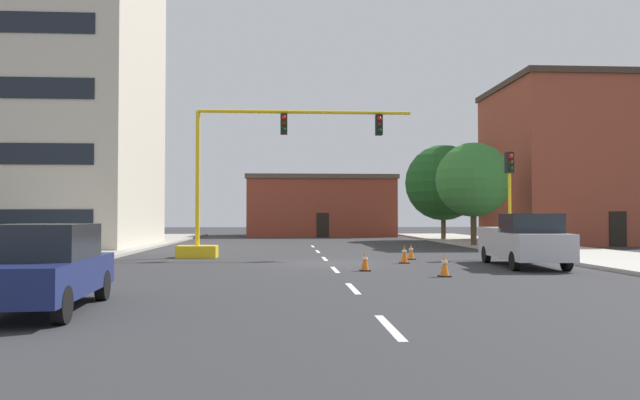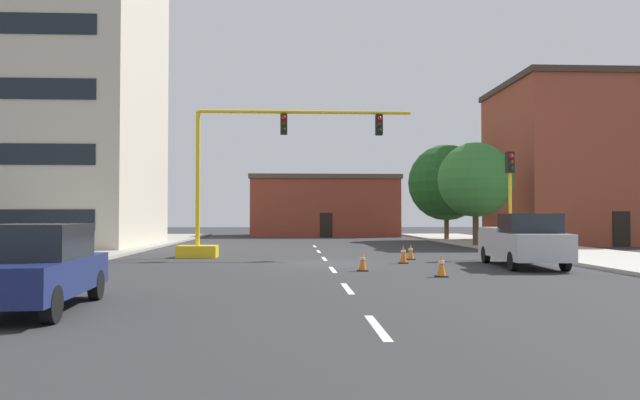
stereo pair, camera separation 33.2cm
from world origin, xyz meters
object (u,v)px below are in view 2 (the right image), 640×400
traffic_signal_gantry (230,206)px  sedan_navy_near_left (35,266)px  pickup_truck_silver (523,241)px  traffic_cone_roadside_a (441,266)px  tree_right_far (446,183)px  tree_right_mid (475,180)px  traffic_cone_roadside_d (411,252)px  traffic_cone_roadside_c (363,261)px  traffic_cone_roadside_b (403,254)px  traffic_light_pole_right (510,180)px

traffic_signal_gantry → sedan_navy_near_left: (-2.33, -15.50, -1.46)m
pickup_truck_silver → traffic_cone_roadside_a: pickup_truck_silver is taller
tree_right_far → sedan_navy_near_left: (-17.13, -33.48, -3.61)m
traffic_signal_gantry → traffic_cone_roadside_a: bearing=-50.9°
tree_right_mid → pickup_truck_silver: bearing=-100.2°
pickup_truck_silver → traffic_cone_roadside_d: 5.26m
tree_right_far → traffic_cone_roadside_c: size_ratio=10.89×
traffic_cone_roadside_a → traffic_cone_roadside_b: size_ratio=0.94×
traffic_signal_gantry → traffic_cone_roadside_b: traffic_signal_gantry is taller
pickup_truck_silver → traffic_cone_roadside_c: pickup_truck_silver is taller
traffic_cone_roadside_c → traffic_cone_roadside_d: 6.06m
traffic_cone_roadside_a → traffic_signal_gantry: bearing=129.1°
tree_right_far → traffic_cone_roadside_c: tree_right_far is taller
traffic_cone_roadside_a → traffic_cone_roadside_b: traffic_cone_roadside_b is taller
pickup_truck_silver → traffic_cone_roadside_c: bearing=-166.7°
traffic_light_pole_right → tree_right_mid: bearing=82.0°
traffic_light_pole_right → tree_right_far: size_ratio=0.65×
traffic_light_pole_right → traffic_cone_roadside_d: bearing=-174.2°
tree_right_mid → traffic_cone_roadside_b: bearing=-119.3°
traffic_light_pole_right → tree_right_mid: (1.29, 9.26, 0.58)m
tree_right_mid → pickup_truck_silver: 14.21m
pickup_truck_silver → sedan_navy_near_left: size_ratio=1.20×
traffic_cone_roadside_d → pickup_truck_silver: bearing=-48.6°
traffic_cone_roadside_b → traffic_cone_roadside_d: (0.72, 2.11, -0.04)m
pickup_truck_silver → traffic_cone_roadside_b: (-4.18, 1.81, -0.60)m
sedan_navy_near_left → traffic_cone_roadside_c: (7.62, 8.35, -0.55)m
tree_right_mid → traffic_cone_roadside_d: 11.99m
traffic_light_pole_right → tree_right_far: (2.13, 19.28, 0.97)m
traffic_cone_roadside_b → pickup_truck_silver: bearing=-23.4°
tree_right_far → traffic_cone_roadside_a: tree_right_far is taller
sedan_navy_near_left → traffic_cone_roadside_a: sedan_navy_near_left is taller
pickup_truck_silver → traffic_cone_roadside_d: size_ratio=7.95×
traffic_cone_roadside_c → traffic_cone_roadside_d: (2.76, 5.39, 0.01)m
tree_right_mid → tree_right_far: 10.06m
sedan_navy_near_left → traffic_cone_roadside_a: (9.85, 6.26, -0.53)m
traffic_signal_gantry → tree_right_far: 23.39m
pickup_truck_silver → traffic_cone_roadside_c: (-6.22, -1.47, -0.64)m
pickup_truck_silver → sedan_navy_near_left: 16.97m
traffic_cone_roadside_b → sedan_navy_near_left: bearing=-129.7°
traffic_cone_roadside_b → traffic_cone_roadside_a: bearing=-88.0°
traffic_signal_gantry → pickup_truck_silver: traffic_signal_gantry is taller
tree_right_far → traffic_cone_roadside_c: bearing=-110.7°
tree_right_far → traffic_cone_roadside_b: 23.46m
sedan_navy_near_left → traffic_cone_roadside_b: 15.12m
tree_right_mid → traffic_cone_roadside_c: (-8.68, -15.11, -3.77)m
pickup_truck_silver → traffic_cone_roadside_b: bearing=156.6°
pickup_truck_silver → traffic_cone_roadside_b: 4.59m
traffic_light_pole_right → traffic_cone_roadside_b: traffic_light_pole_right is taller
tree_right_mid → traffic_cone_roadside_a: (-6.45, -17.21, -3.75)m
tree_right_mid → tree_right_far: tree_right_far is taller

